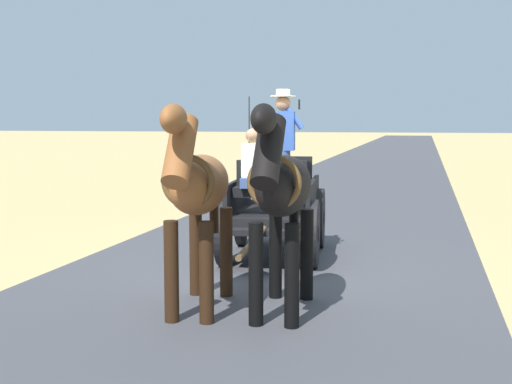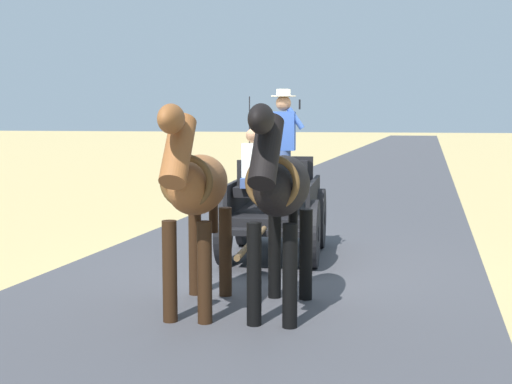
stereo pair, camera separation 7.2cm
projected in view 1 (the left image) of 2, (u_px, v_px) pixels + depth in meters
The scene contains 5 objects.
ground_plane at pixel (275, 265), 9.67m from camera, with size 200.00×200.00×0.00m, color tan.
road_surface at pixel (275, 264), 9.67m from camera, with size 5.78×160.00×0.01m, color #424247.
horse_drawn_carriage at pixel (275, 203), 10.17m from camera, with size 1.63×4.52×2.50m.
horse_near_side at pixel (282, 191), 7.07m from camera, with size 0.61×2.13×2.21m.
horse_off_side at pixel (198, 190), 7.20m from camera, with size 0.72×2.14×2.21m.
Camera 1 is at (-2.04, 9.29, 2.07)m, focal length 47.54 mm.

